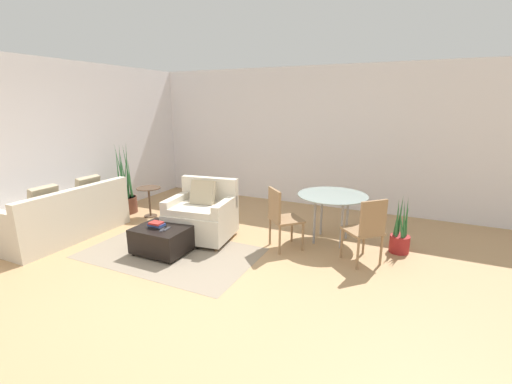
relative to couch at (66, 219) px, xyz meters
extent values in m
plane|color=tan|center=(2.50, -0.59, -0.30)|extent=(20.00, 20.00, 0.00)
cube|color=white|center=(2.50, 3.39, 1.08)|extent=(12.00, 0.06, 2.75)
cube|color=white|center=(-0.53, 0.91, 1.08)|extent=(0.06, 12.00, 2.75)
cube|color=gray|center=(1.86, 0.20, -0.30)|extent=(2.42, 1.45, 0.00)
cube|color=beige|center=(1.86, -0.34, -0.29)|extent=(2.37, 0.05, 0.00)
cube|color=beige|center=(1.86, -0.16, -0.29)|extent=(2.37, 0.05, 0.00)
cube|color=beige|center=(1.86, 0.02, -0.29)|extent=(2.37, 0.05, 0.00)
cube|color=beige|center=(1.86, 0.20, -0.29)|extent=(2.37, 0.05, 0.00)
cube|color=beige|center=(1.86, 0.38, -0.29)|extent=(2.37, 0.05, 0.00)
cube|color=beige|center=(1.86, 0.56, -0.29)|extent=(2.37, 0.05, 0.00)
cube|color=beige|center=(1.86, 0.75, -0.29)|extent=(2.37, 0.05, 0.00)
cube|color=beige|center=(-0.05, 0.00, -0.09)|extent=(0.83, 1.87, 0.42)
cube|color=beige|center=(0.30, 0.00, 0.32)|extent=(0.14, 1.87, 0.40)
cube|color=beige|center=(-0.05, 0.87, 0.25)|extent=(0.77, 0.12, 0.26)
cube|color=beige|center=(-0.05, -0.88, 0.25)|extent=(0.77, 0.12, 0.26)
cube|color=tan|center=(0.04, 0.42, 0.40)|extent=(0.19, 0.40, 0.41)
cube|color=tan|center=(0.04, -0.33, 0.40)|extent=(0.19, 0.40, 0.41)
cube|color=beige|center=(1.97, 0.82, -0.04)|extent=(1.03, 0.93, 0.40)
cube|color=beige|center=(1.97, 0.79, 0.21)|extent=(0.78, 0.78, 0.10)
cube|color=beige|center=(1.92, 1.17, 0.39)|extent=(0.94, 0.24, 0.46)
cube|color=beige|center=(1.56, 0.77, 0.26)|extent=(0.21, 0.76, 0.20)
cube|color=beige|center=(2.37, 0.87, 0.26)|extent=(0.21, 0.76, 0.20)
cylinder|color=brown|center=(1.62, 0.45, -0.27)|extent=(0.05, 0.05, 0.06)
cylinder|color=brown|center=(2.39, 0.54, -0.27)|extent=(0.05, 0.05, 0.06)
cylinder|color=brown|center=(1.54, 1.10, -0.27)|extent=(0.05, 0.05, 0.06)
cylinder|color=brown|center=(2.31, 1.20, -0.27)|extent=(0.05, 0.05, 0.06)
cube|color=tan|center=(1.95, 0.92, 0.43)|extent=(0.40, 0.26, 0.39)
cube|color=black|center=(1.75, 0.18, -0.09)|extent=(0.73, 0.61, 0.34)
cylinder|color=black|center=(1.44, -0.07, -0.28)|extent=(0.04, 0.04, 0.04)
cylinder|color=black|center=(2.07, -0.07, -0.28)|extent=(0.04, 0.04, 0.04)
cylinder|color=black|center=(1.44, 0.44, -0.28)|extent=(0.04, 0.04, 0.04)
cylinder|color=black|center=(2.07, 0.44, -0.28)|extent=(0.04, 0.04, 0.04)
cube|color=black|center=(1.70, 0.14, 0.09)|extent=(0.22, 0.16, 0.02)
cube|color=#2D478C|center=(1.68, 0.15, 0.12)|extent=(0.22, 0.14, 0.03)
cube|color=#B72D28|center=(1.70, 0.13, 0.15)|extent=(0.18, 0.14, 0.03)
cube|color=#333338|center=(1.87, 0.14, 0.09)|extent=(0.06, 0.15, 0.01)
cube|color=#333338|center=(1.83, 0.10, 0.09)|extent=(0.11, 0.16, 0.01)
cylinder|color=brown|center=(-0.10, 1.34, -0.15)|extent=(0.39, 0.39, 0.31)
cylinder|color=black|center=(-0.10, 1.34, 0.00)|extent=(0.36, 0.36, 0.02)
cone|color=#2D6B38|center=(0.00, 1.34, 0.53)|extent=(0.05, 0.17, 1.04)
cone|color=#2D6B38|center=(-0.02, 1.40, 0.38)|extent=(0.09, 0.10, 0.74)
cone|color=#2D6B38|center=(-0.08, 1.41, 0.54)|extent=(0.13, 0.07, 1.07)
cone|color=#2D6B38|center=(-0.14, 1.40, 0.38)|extent=(0.14, 0.11, 0.74)
cone|color=#2D6B38|center=(-0.20, 1.37, 0.52)|extent=(0.05, 0.08, 1.03)
cone|color=#2D6B38|center=(-0.13, 1.32, 0.44)|extent=(0.07, 0.10, 0.86)
cone|color=#2D6B38|center=(-0.16, 1.26, 0.47)|extent=(0.07, 0.06, 0.93)
cone|color=#2D6B38|center=(-0.09, 1.26, 0.52)|extent=(0.21, 0.07, 1.03)
cone|color=#2D6B38|center=(-0.05, 1.29, 0.43)|extent=(0.09, 0.10, 0.84)
cylinder|color=#4C3828|center=(0.48, 1.34, 0.25)|extent=(0.43, 0.43, 0.02)
cylinder|color=#4C3828|center=(0.48, 1.34, -0.02)|extent=(0.04, 0.04, 0.52)
cylinder|color=#4C3828|center=(0.48, 1.34, -0.29)|extent=(0.24, 0.24, 0.02)
cylinder|color=#8C9E99|center=(3.80, 1.60, 0.43)|extent=(1.03, 1.03, 0.01)
cylinder|color=#99999E|center=(3.60, 1.40, 0.06)|extent=(0.04, 0.04, 0.72)
cylinder|color=#99999E|center=(4.00, 1.40, 0.06)|extent=(0.04, 0.04, 0.72)
cylinder|color=#99999E|center=(3.60, 1.80, 0.06)|extent=(0.04, 0.04, 0.72)
cylinder|color=#99999E|center=(4.00, 1.80, 0.06)|extent=(0.04, 0.04, 0.72)
cube|color=#93704C|center=(3.27, 1.07, 0.14)|extent=(0.59, 0.59, 0.03)
cube|color=#93704C|center=(3.13, 0.94, 0.38)|extent=(0.29, 0.29, 0.45)
cylinder|color=#93704C|center=(3.52, 1.07, -0.09)|extent=(0.03, 0.03, 0.42)
cylinder|color=#93704C|center=(3.27, 1.33, -0.09)|extent=(0.03, 0.03, 0.42)
cylinder|color=#93704C|center=(3.27, 0.82, -0.09)|extent=(0.03, 0.03, 0.42)
cylinder|color=#93704C|center=(3.01, 1.07, -0.09)|extent=(0.03, 0.03, 0.42)
cube|color=#93704C|center=(4.33, 1.07, 0.14)|extent=(0.59, 0.59, 0.03)
cube|color=#93704C|center=(4.46, 0.94, 0.38)|extent=(0.29, 0.29, 0.45)
cylinder|color=#93704C|center=(4.33, 1.33, -0.09)|extent=(0.03, 0.03, 0.42)
cylinder|color=#93704C|center=(4.07, 1.07, -0.09)|extent=(0.03, 0.03, 0.42)
cylinder|color=#93704C|center=(4.58, 1.07, -0.09)|extent=(0.03, 0.03, 0.42)
cylinder|color=#93704C|center=(4.33, 0.82, -0.09)|extent=(0.03, 0.03, 0.42)
cylinder|color=maroon|center=(4.78, 1.61, -0.18)|extent=(0.27, 0.27, 0.25)
cylinder|color=black|center=(4.78, 1.61, -0.06)|extent=(0.25, 0.25, 0.02)
cone|color=#2D6B38|center=(4.83, 1.60, 0.24)|extent=(0.06, 0.14, 0.59)
cone|color=#2D6B38|center=(4.83, 1.66, 0.15)|extent=(0.07, 0.07, 0.42)
cone|color=#2D6B38|center=(4.75, 1.68, 0.23)|extent=(0.07, 0.05, 0.58)
cone|color=#2D6B38|center=(4.71, 1.64, 0.14)|extent=(0.07, 0.09, 0.39)
cone|color=#2D6B38|center=(4.72, 1.58, 0.22)|extent=(0.06, 0.07, 0.55)
cone|color=#2D6B38|center=(4.77, 1.55, 0.15)|extent=(0.11, 0.05, 0.40)
cone|color=#2D6B38|center=(4.80, 1.56, 0.21)|extent=(0.09, 0.07, 0.53)
camera|label=1|loc=(4.85, -3.32, 1.77)|focal=24.00mm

